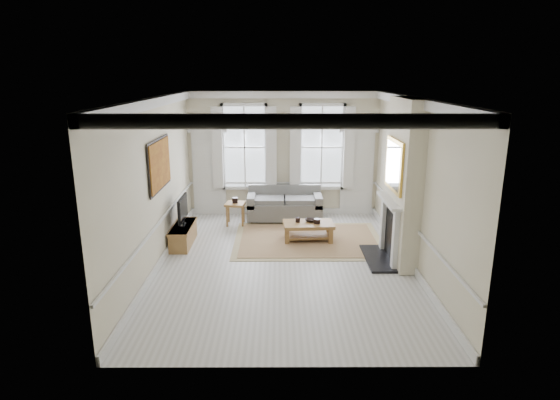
{
  "coord_description": "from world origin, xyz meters",
  "views": [
    {
      "loc": [
        -0.13,
        -9.12,
        3.85
      ],
      "look_at": [
        -0.1,
        0.45,
        1.25
      ],
      "focal_mm": 30.0,
      "sensor_mm": 36.0,
      "label": 1
    }
  ],
  "objects_px": {
    "sofa": "(285,206)",
    "side_table": "(235,207)",
    "tv_stand": "(183,235)",
    "coffee_table": "(308,226)"
  },
  "relations": [
    {
      "from": "sofa",
      "to": "tv_stand",
      "type": "xyz_separation_m",
      "value": [
        -2.38,
        -1.98,
        -0.14
      ]
    },
    {
      "from": "tv_stand",
      "to": "coffee_table",
      "type": "bearing_deg",
      "value": 4.91
    },
    {
      "from": "side_table",
      "to": "tv_stand",
      "type": "relative_size",
      "value": 0.45
    },
    {
      "from": "tv_stand",
      "to": "sofa",
      "type": "bearing_deg",
      "value": 39.79
    },
    {
      "from": "side_table",
      "to": "tv_stand",
      "type": "distance_m",
      "value": 1.86
    },
    {
      "from": "coffee_table",
      "to": "tv_stand",
      "type": "bearing_deg",
      "value": -178.71
    },
    {
      "from": "sofa",
      "to": "side_table",
      "type": "bearing_deg",
      "value": -159.36
    },
    {
      "from": "side_table",
      "to": "tv_stand",
      "type": "bearing_deg",
      "value": -125.92
    },
    {
      "from": "sofa",
      "to": "side_table",
      "type": "relative_size",
      "value": 3.38
    },
    {
      "from": "side_table",
      "to": "coffee_table",
      "type": "xyz_separation_m",
      "value": [
        1.84,
        -1.24,
        -0.12
      ]
    }
  ]
}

